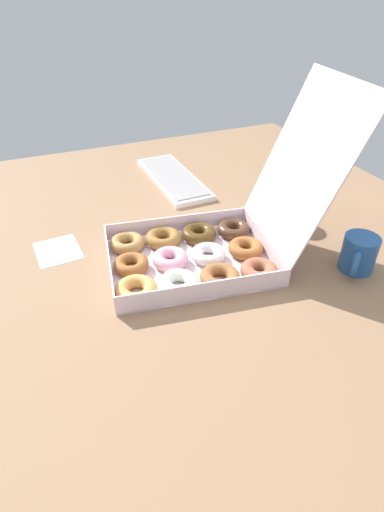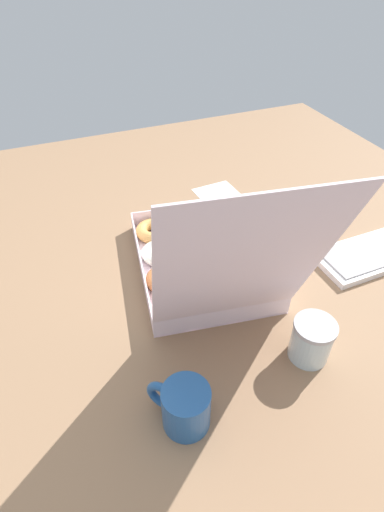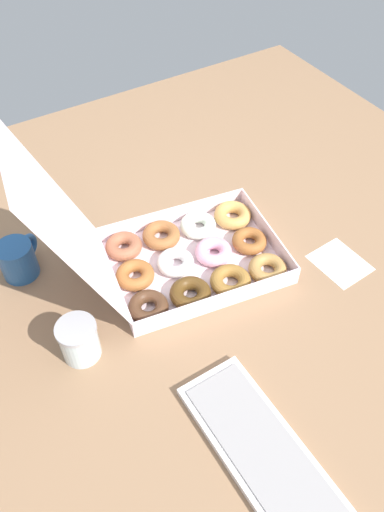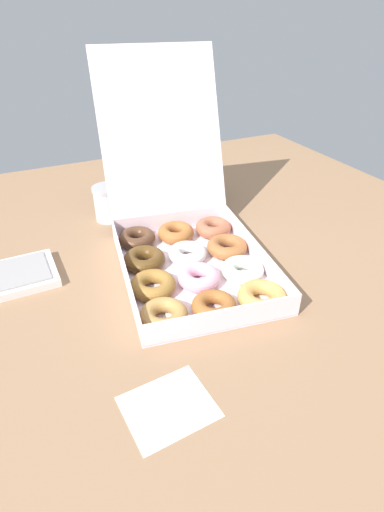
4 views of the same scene
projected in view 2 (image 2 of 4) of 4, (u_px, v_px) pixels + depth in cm
name	position (u px, v px, depth cm)	size (l,w,h in cm)	color
ground_plane	(213.00, 256.00, 111.45)	(180.00, 180.00, 2.00)	#936E4E
donut_box	(204.00, 261.00, 101.71)	(40.97, 62.22, 44.78)	white
coffee_mug	(184.00, 406.00, 70.92)	(10.27, 11.18, 9.57)	#255999
glass_jar	(311.00, 340.00, 81.93)	(8.76, 8.76, 9.77)	silver
paper_napkin	(217.00, 193.00, 134.82)	(13.60, 11.56, 0.15)	white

